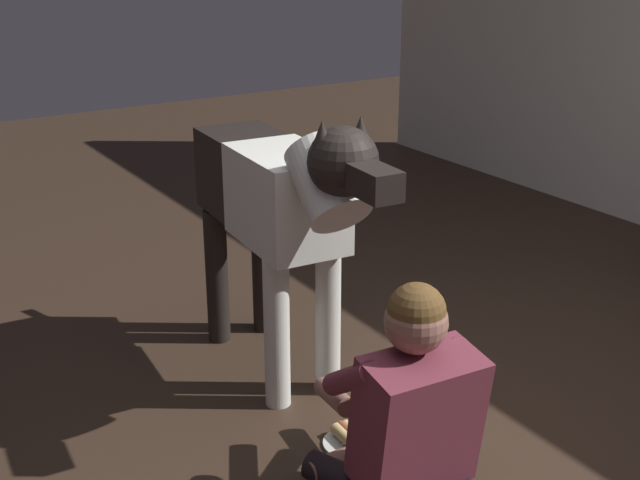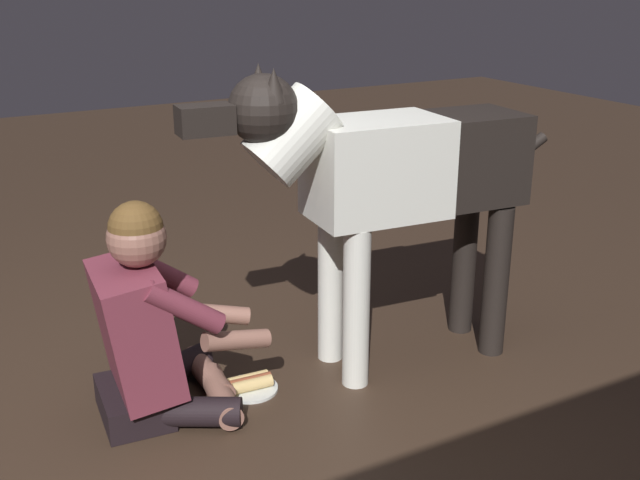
# 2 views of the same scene
# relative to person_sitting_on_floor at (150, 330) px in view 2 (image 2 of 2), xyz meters

# --- Properties ---
(ground_plane) EXTENTS (14.06, 14.06, 0.00)m
(ground_plane) POSITION_rel_person_sitting_on_floor_xyz_m (-0.04, 0.47, -0.34)
(ground_plane) COLOR #34251A
(person_sitting_on_floor) EXTENTS (0.65, 0.58, 0.84)m
(person_sitting_on_floor) POSITION_rel_person_sitting_on_floor_xyz_m (0.00, 0.00, 0.00)
(person_sitting_on_floor) COLOR black
(person_sitting_on_floor) RESTS_ON ground
(large_dog) EXTENTS (1.60, 0.41, 1.27)m
(large_dog) POSITION_rel_person_sitting_on_floor_xyz_m (-0.99, 0.08, 0.47)
(large_dog) COLOR silver
(large_dog) RESTS_ON ground
(hot_dog_on_plate) EXTENTS (0.22, 0.22, 0.06)m
(hot_dog_on_plate) POSITION_rel_person_sitting_on_floor_xyz_m (-0.38, 0.03, -0.32)
(hot_dog_on_plate) COLOR silver
(hot_dog_on_plate) RESTS_ON ground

